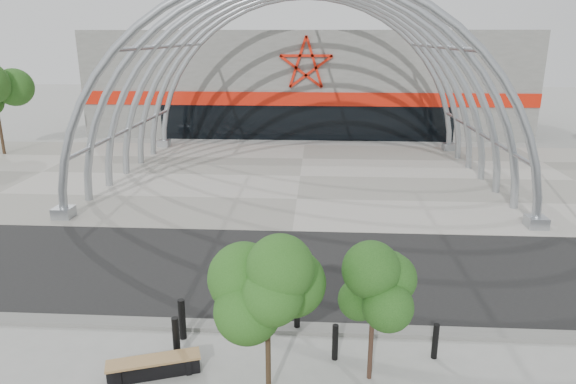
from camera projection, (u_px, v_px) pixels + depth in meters
ground at (279, 325)px, 14.10m from camera, size 140.00×140.00×0.00m
road at (287, 269)px, 17.44m from camera, size 140.00×7.00×0.02m
forecourt at (300, 176)px, 28.89m from camera, size 60.00×17.00×0.04m
kerb at (279, 328)px, 13.84m from camera, size 60.00×0.50×0.12m
arena_building at (308, 79)px, 44.86m from camera, size 34.00×15.24×8.00m
vault_canopy at (300, 176)px, 28.89m from camera, size 20.80×15.80×20.36m
street_tree_0 at (267, 288)px, 10.57m from camera, size 1.61×1.61×3.66m
street_tree_1 at (374, 287)px, 11.24m from camera, size 1.37×1.37×3.24m
bench_0 at (154, 367)px, 11.94m from camera, size 2.17×1.12×0.45m
bollard_0 at (182, 319)px, 13.31m from camera, size 0.18×0.18×1.12m
bollard_1 at (176, 338)px, 12.51m from camera, size 0.18×0.18×1.10m
bollard_2 at (297, 314)px, 13.68m from camera, size 0.16×0.16×1.00m
bollard_3 at (335, 342)px, 12.47m from camera, size 0.15×0.15×0.94m
bollard_4 at (435, 341)px, 12.52m from camera, size 0.15×0.15×0.93m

